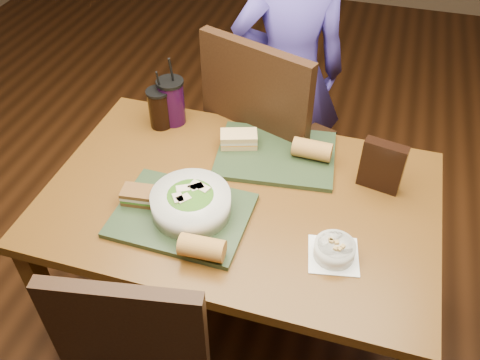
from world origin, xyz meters
The scene contains 15 objects.
ground centered at (0.00, 0.00, 0.00)m, with size 6.00×6.00×0.00m, color #381C0B.
dining_table centered at (0.00, 0.00, 0.66)m, with size 1.30×0.85×0.75m.
chair_far centered at (-0.06, 0.51, 0.61)m, with size 0.61×0.62×1.09m.
diner centered at (-0.02, 0.85, 0.72)m, with size 0.53×0.35×1.44m, color #4A3BA4.
tray_near centered at (-0.15, -0.15, 0.76)m, with size 0.42×0.32×0.02m, color #22311B.
tray_far centered at (0.07, 0.23, 0.76)m, with size 0.42×0.32×0.02m, color #22311B.
salad_bowl centered at (-0.12, -0.13, 0.81)m, with size 0.25×0.25×0.08m.
soup_bowl centered at (0.34, -0.17, 0.78)m, with size 0.17×0.17×0.06m.
sandwich_near centered at (-0.30, -0.14, 0.79)m, with size 0.11×0.08×0.05m.
sandwich_far centered at (-0.08, 0.24, 0.79)m, with size 0.15×0.11×0.05m.
baguette_near centered at (-0.03, -0.29, 0.80)m, with size 0.07×0.07×0.13m, color #AD7533.
baguette_far centered at (0.19, 0.24, 0.80)m, with size 0.07×0.07×0.14m, color #AD7533.
cup_cola centered at (-0.41, 0.29, 0.83)m, with size 0.09×0.09×0.24m.
cup_berry centered at (-0.37, 0.33, 0.84)m, with size 0.10×0.10×0.28m.
chip_bag centered at (0.44, 0.18, 0.84)m, with size 0.14×0.04×0.18m, color black.
Camera 1 is at (0.35, -1.17, 1.93)m, focal length 38.00 mm.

